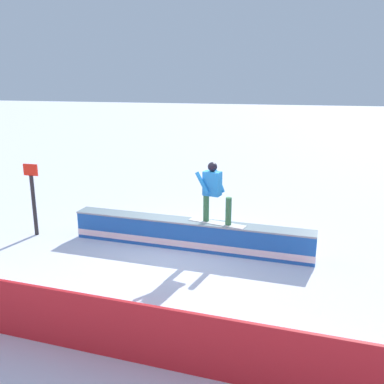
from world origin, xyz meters
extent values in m
plane|color=white|center=(0.00, 0.00, 0.00)|extent=(120.00, 120.00, 0.00)
cube|color=blue|center=(0.00, 0.00, 0.34)|extent=(5.97, 0.70, 0.67)
cube|color=white|center=(0.00, 0.00, 0.17)|extent=(5.98, 0.71, 0.16)
cube|color=#86999F|center=(0.00, 0.00, 0.69)|extent=(5.97, 0.76, 0.04)
cube|color=silver|center=(-0.69, 0.03, 0.72)|extent=(1.42, 0.57, 0.01)
cylinder|color=#326E42|center=(-0.40, -0.03, 1.05)|extent=(0.17, 0.17, 0.65)
cylinder|color=#326E42|center=(-0.97, 0.09, 1.05)|extent=(0.17, 0.17, 0.65)
cube|color=#2385D5|center=(-0.55, 0.00, 1.66)|extent=(0.44, 0.32, 0.57)
sphere|color=black|center=(-0.55, 0.00, 2.06)|extent=(0.22, 0.22, 0.22)
cylinder|color=#2385D5|center=(-0.34, 0.12, 1.69)|extent=(0.37, 0.17, 0.52)
cylinder|color=#2385D5|center=(-0.69, -0.14, 1.69)|extent=(0.31, 0.15, 0.54)
cube|color=red|center=(0.00, 4.35, 0.48)|extent=(13.04, 0.65, 0.96)
cylinder|color=#262628|center=(4.16, 0.18, 0.81)|extent=(0.10, 0.10, 1.61)
cube|color=red|center=(4.16, 0.18, 1.76)|extent=(0.40, 0.04, 0.30)
camera|label=1|loc=(-2.60, 9.30, 4.01)|focal=39.58mm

